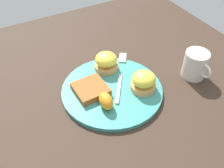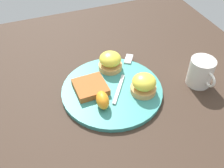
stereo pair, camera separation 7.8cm
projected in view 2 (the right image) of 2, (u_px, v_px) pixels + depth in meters
The scene contains 8 objects.
ground_plane at pixel (112, 92), 0.81m from camera, with size 1.10×1.10×0.00m, color #38281E.
plate at pixel (112, 90), 0.80m from camera, with size 0.31×0.31×0.01m, color teal.
sandwich_benedict_left at pixel (144, 84), 0.77m from camera, with size 0.08×0.08×0.06m.
sandwich_benedict_right at pixel (110, 61), 0.85m from camera, with size 0.08×0.08×0.06m.
hashbrown_patty at pixel (90, 87), 0.79m from camera, with size 0.09×0.09×0.02m, color #A85927.
orange_wedge at pixel (103, 100), 0.73m from camera, with size 0.06×0.04×0.04m, color orange.
fork at pixel (124, 73), 0.85m from camera, with size 0.21×0.15×0.00m.
cup at pixel (201, 72), 0.81m from camera, with size 0.11×0.08×0.09m.
Camera 2 is at (0.54, -0.21, 0.57)m, focal length 42.00 mm.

